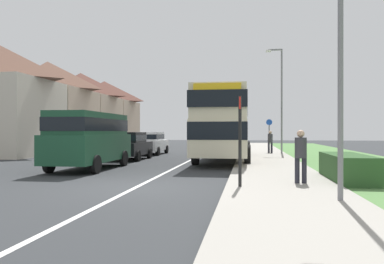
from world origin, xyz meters
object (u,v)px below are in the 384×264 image
object	(u,v)px
parked_van_dark_green	(90,136)
parked_car_white	(150,142)
bus_stop_sign	(240,135)
cycle_route_sign	(269,134)
double_decker_bus	(225,122)
pedestrian_walking_away	(270,141)
pedestrian_at_stop	(301,154)
street_lamp_mid	(280,94)
street_lamp_near	(335,28)
parked_car_black	(128,145)

from	to	relation	value
parked_van_dark_green	parked_car_white	bearing A→B (deg)	90.86
bus_stop_sign	cycle_route_sign	bearing A→B (deg)	84.43
double_decker_bus	pedestrian_walking_away	xyz separation A→B (m)	(2.81, 5.83, -1.17)
cycle_route_sign	pedestrian_at_stop	bearing A→B (deg)	-90.05
double_decker_bus	parked_car_white	xyz separation A→B (m)	(-5.60, 4.79, -1.27)
pedestrian_at_stop	cycle_route_sign	distance (m)	17.05
pedestrian_at_stop	pedestrian_walking_away	distance (m)	15.74
pedestrian_at_stop	street_lamp_mid	distance (m)	15.85
bus_stop_sign	street_lamp_near	xyz separation A→B (m)	(2.11, -1.77, 2.37)
pedestrian_at_stop	street_lamp_near	xyz separation A→B (m)	(0.37, -2.70, 2.93)
parked_car_black	street_lamp_near	world-z (taller)	street_lamp_near
pedestrian_at_stop	street_lamp_near	size ratio (longest dim) A/B	0.25
double_decker_bus	bus_stop_sign	world-z (taller)	double_decker_bus
double_decker_bus	street_lamp_mid	world-z (taller)	street_lamp_mid
parked_car_black	bus_stop_sign	world-z (taller)	bus_stop_sign
parked_car_black	parked_car_white	bearing A→B (deg)	91.00
cycle_route_sign	parked_van_dark_green	bearing A→B (deg)	-122.50
parked_car_black	street_lamp_near	bearing A→B (deg)	-54.71
street_lamp_mid	street_lamp_near	bearing A→B (deg)	-90.95
parked_car_white	pedestrian_at_stop	xyz separation A→B (m)	(8.40, -14.69, 0.10)
parked_van_dark_green	street_lamp_near	bearing A→B (deg)	-38.22
parked_van_dark_green	street_lamp_mid	world-z (taller)	street_lamp_mid
parked_car_white	street_lamp_near	world-z (taller)	street_lamp_near
parked_car_black	cycle_route_sign	xyz separation A→B (m)	(8.32, 7.48, 0.55)
bus_stop_sign	street_lamp_near	bearing A→B (deg)	-39.95
cycle_route_sign	pedestrian_walking_away	bearing A→B (deg)	-89.94
parked_car_black	bus_stop_sign	xyz separation A→B (m)	(6.57, -10.50, 0.67)
cycle_route_sign	bus_stop_sign	bearing A→B (deg)	-95.57
parked_car_white	street_lamp_mid	bearing A→B (deg)	5.05
parked_car_white	street_lamp_mid	size ratio (longest dim) A/B	0.59
parked_van_dark_green	street_lamp_mid	size ratio (longest dim) A/B	0.73
pedestrian_walking_away	double_decker_bus	bearing A→B (deg)	-115.78
double_decker_bus	parked_car_black	xyz separation A→B (m)	(-5.51, -0.34, -1.27)
parked_car_white	street_lamp_near	bearing A→B (deg)	-63.24
pedestrian_walking_away	street_lamp_mid	world-z (taller)	street_lamp_mid
parked_car_white	pedestrian_walking_away	xyz separation A→B (m)	(8.42, 1.04, 0.10)
bus_stop_sign	parked_van_dark_green	bearing A→B (deg)	142.36
bus_stop_sign	cycle_route_sign	xyz separation A→B (m)	(1.75, 17.98, -0.11)
street_lamp_near	parked_car_black	bearing A→B (deg)	125.29
parked_car_white	street_lamp_near	xyz separation A→B (m)	(8.77, -17.40, 3.03)
pedestrian_at_stop	cycle_route_sign	xyz separation A→B (m)	(0.01, 17.04, 0.45)
street_lamp_mid	bus_stop_sign	bearing A→B (deg)	-98.35
parked_car_black	parked_van_dark_green	bearing A→B (deg)	-89.28
parked_van_dark_green	cycle_route_sign	size ratio (longest dim) A/B	2.12
double_decker_bus	parked_car_black	distance (m)	5.67
double_decker_bus	bus_stop_sign	xyz separation A→B (m)	(1.06, -10.84, -0.60)
parked_van_dark_green	parked_car_black	bearing A→B (deg)	90.72
parked_van_dark_green	cycle_route_sign	world-z (taller)	cycle_route_sign
street_lamp_near	street_lamp_mid	xyz separation A→B (m)	(0.30, 18.20, 0.31)
parked_car_white	bus_stop_sign	world-z (taller)	bus_stop_sign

